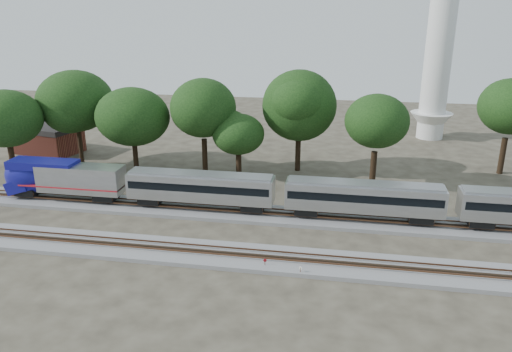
# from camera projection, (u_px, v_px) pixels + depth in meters

# --- Properties ---
(ground) EXTENTS (160.00, 160.00, 0.00)m
(ground) POSITION_uv_depth(u_px,v_px,m) (224.00, 238.00, 50.06)
(ground) COLOR #383328
(ground) RESTS_ON ground
(track_far) EXTENTS (160.00, 5.00, 0.73)m
(track_far) POSITION_uv_depth(u_px,v_px,m) (237.00, 213.00, 55.59)
(track_far) COLOR slate
(track_far) RESTS_ON ground
(track_near) EXTENTS (160.00, 5.00, 0.73)m
(track_near) POSITION_uv_depth(u_px,v_px,m) (214.00, 254.00, 46.27)
(track_near) COLOR slate
(track_near) RESTS_ON ground
(switch_stand_red) EXTENTS (0.30, 0.12, 0.96)m
(switch_stand_red) POSITION_uv_depth(u_px,v_px,m) (265.00, 262.00, 43.98)
(switch_stand_red) COLOR #512D19
(switch_stand_red) RESTS_ON ground
(switch_stand_white) EXTENTS (0.29, 0.11, 0.92)m
(switch_stand_white) POSITION_uv_depth(u_px,v_px,m) (300.00, 270.00, 42.77)
(switch_stand_white) COLOR #512D19
(switch_stand_white) RESTS_ON ground
(switch_lever) EXTENTS (0.54, 0.37, 0.30)m
(switch_lever) POSITION_uv_depth(u_px,v_px,m) (286.00, 271.00, 43.51)
(switch_lever) COLOR #512D19
(switch_lever) RESTS_ON ground
(brick_building) EXTENTS (10.28, 8.27, 4.36)m
(brick_building) POSITION_uv_depth(u_px,v_px,m) (49.00, 139.00, 78.45)
(brick_building) COLOR maroon
(brick_building) RESTS_ON ground
(tree_0) EXTENTS (8.23, 8.23, 11.61)m
(tree_0) POSITION_uv_depth(u_px,v_px,m) (5.00, 119.00, 65.14)
(tree_0) COLOR black
(tree_0) RESTS_ON ground
(tree_1) EXTENTS (9.50, 9.50, 13.39)m
(tree_1) POSITION_uv_depth(u_px,v_px,m) (75.00, 101.00, 70.17)
(tree_1) COLOR black
(tree_1) RESTS_ON ground
(tree_2) EXTENTS (7.98, 7.98, 11.25)m
(tree_2) POSITION_uv_depth(u_px,v_px,m) (132.00, 117.00, 67.31)
(tree_2) COLOR black
(tree_2) RESTS_ON ground
(tree_3) EXTENTS (9.37, 9.37, 13.21)m
(tree_3) POSITION_uv_depth(u_px,v_px,m) (203.00, 108.00, 66.08)
(tree_3) COLOR black
(tree_3) RESTS_ON ground
(tree_4) EXTENTS (6.18, 6.18, 8.71)m
(tree_4) POSITION_uv_depth(u_px,v_px,m) (238.00, 134.00, 65.50)
(tree_4) COLOR black
(tree_4) RESTS_ON ground
(tree_5) EXTENTS (9.38, 9.38, 13.23)m
(tree_5) POSITION_uv_depth(u_px,v_px,m) (299.00, 106.00, 67.56)
(tree_5) COLOR black
(tree_5) RESTS_ON ground
(tree_6) EXTENTS (8.68, 8.68, 12.23)m
(tree_6) POSITION_uv_depth(u_px,v_px,m) (377.00, 121.00, 61.68)
(tree_6) COLOR black
(tree_6) RESTS_ON ground
(tree_7) EXTENTS (9.52, 9.52, 13.43)m
(tree_7) POSITION_uv_depth(u_px,v_px,m) (510.00, 107.00, 66.23)
(tree_7) COLOR black
(tree_7) RESTS_ON ground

